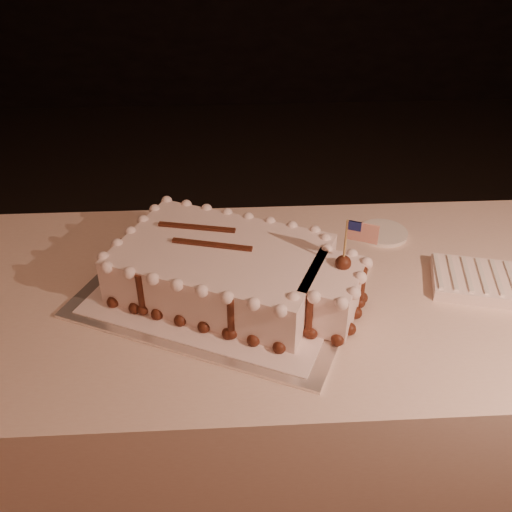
{
  "coord_description": "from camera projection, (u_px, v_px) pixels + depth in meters",
  "views": [
    {
      "loc": [
        -0.25,
        -0.47,
        1.59
      ],
      "look_at": [
        -0.19,
        0.61,
        0.85
      ],
      "focal_mm": 40.0,
      "sensor_mm": 36.0,
      "label": 1
    }
  ],
  "objects": [
    {
      "name": "doily",
      "position": [
        222.0,
        287.0,
        1.36
      ],
      "size": [
        0.68,
        0.61,
        0.0
      ],
      "primitive_type": "cube",
      "rotation": [
        0.0,
        0.0,
        -0.43
      ],
      "color": "white",
      "rests_on": "cake_board"
    },
    {
      "name": "napkin_stack",
      "position": [
        480.0,
        281.0,
        1.36
      ],
      "size": [
        0.26,
        0.21,
        0.04
      ],
      "color": "white",
      "rests_on": "banquet_table"
    },
    {
      "name": "room_shell",
      "position": [
        504.0,
        120.0,
        0.51
      ],
      "size": [
        6.1,
        8.1,
        2.9
      ],
      "color": "black",
      "rests_on": "ground"
    },
    {
      "name": "cake_board",
      "position": [
        223.0,
        289.0,
        1.36
      ],
      "size": [
        0.75,
        0.68,
        0.01
      ],
      "primitive_type": "cube",
      "rotation": [
        0.0,
        0.0,
        -0.43
      ],
      "color": "white",
      "rests_on": "banquet_table"
    },
    {
      "name": "banquet_table",
      "position": [
        323.0,
        395.0,
        1.58
      ],
      "size": [
        2.4,
        0.8,
        0.75
      ],
      "primitive_type": "cube",
      "color": "beige",
      "rests_on": "ground"
    },
    {
      "name": "side_plate",
      "position": [
        383.0,
        233.0,
        1.56
      ],
      "size": [
        0.13,
        0.13,
        0.01
      ],
      "primitive_type": "cylinder",
      "color": "white",
      "rests_on": "banquet_table"
    },
    {
      "name": "sheet_cake",
      "position": [
        235.0,
        271.0,
        1.31
      ],
      "size": [
        0.61,
        0.49,
        0.23
      ],
      "color": "white",
      "rests_on": "doily"
    }
  ]
}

